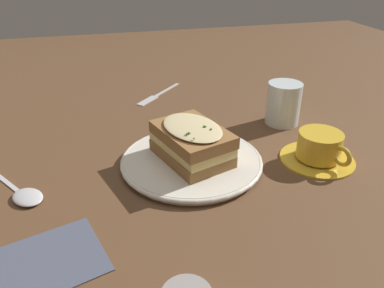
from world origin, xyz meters
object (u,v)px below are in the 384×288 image
at_px(teacup_with_saucer, 319,149).
at_px(fork, 155,96).
at_px(spoon, 25,195).
at_px(dinner_plate, 192,161).
at_px(water_glass, 283,103).
at_px(sandwich, 192,142).
at_px(napkin, 46,262).

bearing_deg(teacup_with_saucer, fork, -167.33).
bearing_deg(spoon, fork, -160.51).
distance_m(dinner_plate, water_glass, 0.29).
bearing_deg(water_glass, sandwich, 27.53).
xyz_separation_m(fork, spoon, (0.29, 0.40, 0.00)).
relative_size(sandwich, napkin, 1.20).
xyz_separation_m(water_glass, napkin, (0.51, 0.32, -0.05)).
distance_m(sandwich, spoon, 0.30).
xyz_separation_m(spoon, napkin, (-0.04, 0.16, -0.00)).
xyz_separation_m(teacup_with_saucer, water_glass, (-0.01, -0.18, 0.02)).
xyz_separation_m(sandwich, water_glass, (-0.25, -0.13, -0.00)).
bearing_deg(dinner_plate, teacup_with_saucer, 169.00).
height_order(dinner_plate, teacup_with_saucer, teacup_with_saucer).
bearing_deg(fork, napkin, 110.46).
height_order(teacup_with_saucer, water_glass, water_glass).
xyz_separation_m(dinner_plate, sandwich, (-0.00, 0.00, 0.04)).
xyz_separation_m(dinner_plate, fork, (0.01, -0.37, -0.01)).
xyz_separation_m(dinner_plate, napkin, (0.25, 0.19, -0.01)).
bearing_deg(dinner_plate, water_glass, -152.87).
bearing_deg(teacup_with_saucer, water_glass, 158.44).
xyz_separation_m(teacup_with_saucer, fork, (0.25, -0.42, -0.02)).
bearing_deg(sandwich, spoon, 5.19).
height_order(dinner_plate, spoon, dinner_plate).
bearing_deg(spoon, napkin, 70.83).
xyz_separation_m(sandwich, napkin, (0.25, 0.19, -0.05)).
bearing_deg(napkin, spoon, -74.60).
distance_m(dinner_plate, sandwich, 0.04).
xyz_separation_m(sandwich, teacup_with_saucer, (-0.24, 0.04, -0.03)).
distance_m(dinner_plate, spoon, 0.30).
bearing_deg(sandwich, fork, -88.86).
distance_m(teacup_with_saucer, water_glass, 0.18).
bearing_deg(fork, dinner_plate, 135.16).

